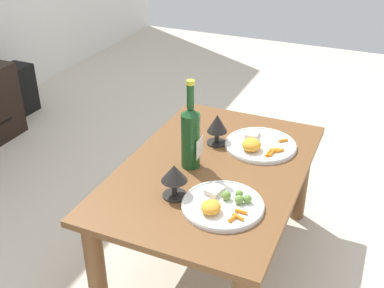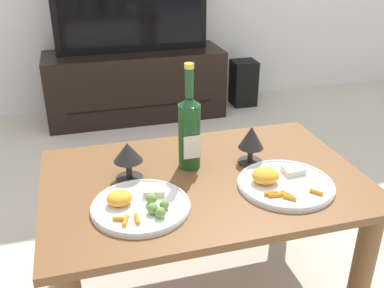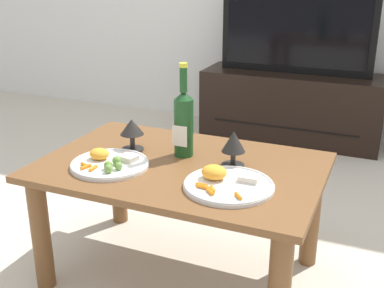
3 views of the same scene
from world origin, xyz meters
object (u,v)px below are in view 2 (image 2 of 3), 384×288
object	(u,v)px
floor_speaker	(243,83)
goblet_left	(128,155)
dining_table	(204,201)
dinner_plate_right	(283,182)
tv_screen	(131,6)
dinner_plate_left	(140,205)
wine_bottle	(189,129)
goblet_right	(251,139)
tv_stand	(136,85)

from	to	relation	value
floor_speaker	goblet_left	world-z (taller)	goblet_left
dining_table	dinner_plate_right	distance (m)	0.27
floor_speaker	dinner_plate_right	size ratio (longest dim) A/B	1.13
dinner_plate_right	dining_table	bearing A→B (deg)	151.82
dining_table	tv_screen	world-z (taller)	tv_screen
dinner_plate_left	wine_bottle	bearing A→B (deg)	45.50
floor_speaker	tv_screen	bearing A→B (deg)	-176.90
floor_speaker	goblet_right	size ratio (longest dim) A/B	2.55
floor_speaker	goblet_left	bearing A→B (deg)	-121.17
goblet_left	dinner_plate_right	bearing A→B (deg)	-21.07
tv_stand	dinner_plate_left	distance (m)	1.91
goblet_left	tv_stand	bearing A→B (deg)	80.85
tv_screen	goblet_right	size ratio (longest dim) A/B	7.61
wine_bottle	dining_table	bearing A→B (deg)	-73.19
wine_bottle	goblet_left	distance (m)	0.21
tv_screen	goblet_left	distance (m)	1.73
dining_table	goblet_right	world-z (taller)	goblet_right
floor_speaker	wine_bottle	xyz separation A→B (m)	(-0.89, -1.69, 0.44)
dining_table	floor_speaker	world-z (taller)	dining_table
floor_speaker	dinner_plate_left	size ratio (longest dim) A/B	1.20
dinner_plate_right	tv_screen	bearing A→B (deg)	95.41
dinner_plate_left	dinner_plate_right	size ratio (longest dim) A/B	0.95
tv_screen	goblet_right	xyz separation A→B (m)	(0.14, -1.69, -0.21)
tv_screen	floor_speaker	bearing A→B (deg)	1.90
tv_screen	goblet_left	xyz separation A→B (m)	(-0.27, -1.69, -0.21)
dining_table	tv_screen	size ratio (longest dim) A/B	1.01
floor_speaker	dinner_plate_right	distance (m)	2.03
goblet_right	dinner_plate_right	size ratio (longest dim) A/B	0.45
dining_table	dinner_plate_right	world-z (taller)	dinner_plate_right
wine_bottle	goblet_right	world-z (taller)	wine_bottle
wine_bottle	tv_screen	bearing A→B (deg)	87.69
dining_table	floor_speaker	distance (m)	1.99
dining_table	goblet_left	xyz separation A→B (m)	(-0.23, 0.06, 0.18)
wine_bottle	goblet_right	size ratio (longest dim) A/B	2.67
tv_screen	goblet_left	bearing A→B (deg)	-99.16
tv_stand	tv_screen	distance (m)	0.53
tv_screen	dinner_plate_right	world-z (taller)	tv_screen
goblet_left	goblet_right	bearing A→B (deg)	-0.00
goblet_left	dinner_plate_right	size ratio (longest dim) A/B	0.42
dinner_plate_left	dinner_plate_right	bearing A→B (deg)	0.37
tv_stand	wine_bottle	xyz separation A→B (m)	(-0.07, -1.67, 0.37)
goblet_right	floor_speaker	bearing A→B (deg)	68.48
dining_table	wine_bottle	world-z (taller)	wine_bottle
floor_speaker	wine_bottle	bearing A→B (deg)	-116.41
tv_stand	dinner_plate_right	bearing A→B (deg)	-84.60
dining_table	goblet_left	size ratio (longest dim) A/B	8.09
tv_stand	floor_speaker	size ratio (longest dim) A/B	3.58
tv_stand	wine_bottle	size ratio (longest dim) A/B	3.41
goblet_left	goblet_right	xyz separation A→B (m)	(0.41, -0.00, 0.00)
goblet_right	dinner_plate_right	xyz separation A→B (m)	(0.04, -0.17, -0.07)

